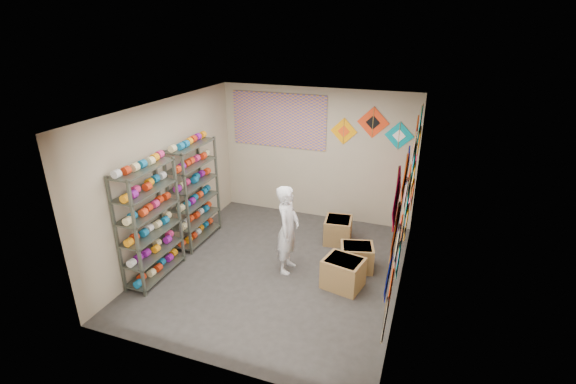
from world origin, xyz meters
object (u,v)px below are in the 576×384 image
at_px(carton_b, 356,257).
at_px(shelf_rack_front, 150,223).
at_px(shopkeeper, 288,229).
at_px(carton_c, 338,230).
at_px(shelf_rack_back, 194,193).
at_px(carton_a, 343,273).

bearing_deg(carton_b, shelf_rack_front, -171.27).
distance_m(shelf_rack_front, carton_b, 3.39).
bearing_deg(carton_b, shopkeeper, -173.85).
relative_size(shelf_rack_front, carton_b, 3.55).
relative_size(shopkeeper, carton_c, 2.82).
relative_size(shelf_rack_back, carton_c, 3.56).
xyz_separation_m(shelf_rack_front, carton_a, (2.94, 0.74, -0.71)).
relative_size(shelf_rack_back, shopkeeper, 1.26).
height_order(carton_a, carton_c, carton_a).
relative_size(shelf_rack_back, carton_b, 3.55).
relative_size(carton_a, carton_c, 1.09).
relative_size(shelf_rack_front, carton_c, 3.56).
height_order(shopkeeper, carton_b, shopkeeper).
xyz_separation_m(shelf_rack_back, shopkeeper, (1.96, -0.39, -0.20)).
height_order(shelf_rack_front, shelf_rack_back, same).
distance_m(shelf_rack_front, shelf_rack_back, 1.30).
bearing_deg(shelf_rack_front, shopkeeper, 24.76).
distance_m(carton_a, carton_c, 1.45).
xyz_separation_m(shelf_rack_back, carton_a, (2.94, -0.56, -0.71)).
height_order(shelf_rack_back, carton_c, shelf_rack_back).
bearing_deg(shelf_rack_back, shelf_rack_front, -90.00).
height_order(shopkeeper, carton_c, shopkeeper).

